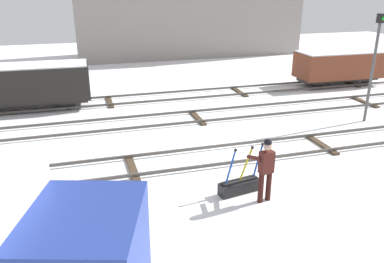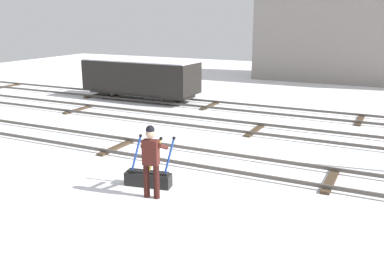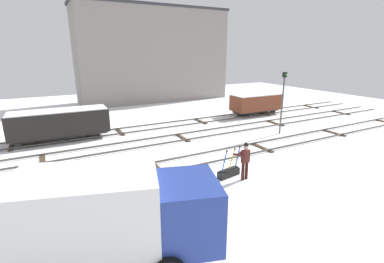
{
  "view_description": "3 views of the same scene",
  "coord_description": "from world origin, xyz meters",
  "px_view_note": "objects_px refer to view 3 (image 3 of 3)",
  "views": [
    {
      "loc": [
        -4.92,
        -11.65,
        5.69
      ],
      "look_at": [
        -1.43,
        0.21,
        1.0
      ],
      "focal_mm": 36.9,
      "sensor_mm": 36.0,
      "label": 1
    },
    {
      "loc": [
        4.97,
        -11.52,
        4.37
      ],
      "look_at": [
        -0.84,
        0.32,
        0.83
      ],
      "focal_mm": 40.42,
      "sensor_mm": 36.0,
      "label": 2
    },
    {
      "loc": [
        -8.3,
        -12.6,
        5.92
      ],
      "look_at": [
        -0.13,
        2.61,
        0.94
      ],
      "focal_mm": 26.01,
      "sensor_mm": 36.0,
      "label": 3
    }
  ],
  "objects_px": {
    "signal_post": "(283,98)",
    "switch_lever_frame": "(229,172)",
    "freight_car_far_end": "(60,123)",
    "rail_worker": "(245,159)",
    "delivery_truck": "(117,215)",
    "freight_car_mid_siding": "(256,103)"
  },
  "relations": [
    {
      "from": "rail_worker",
      "to": "delivery_truck",
      "type": "height_order",
      "value": "delivery_truck"
    },
    {
      "from": "signal_post",
      "to": "freight_car_mid_siding",
      "type": "bearing_deg",
      "value": 64.72
    },
    {
      "from": "signal_post",
      "to": "switch_lever_frame",
      "type": "bearing_deg",
      "value": -150.94
    },
    {
      "from": "delivery_truck",
      "to": "freight_car_far_end",
      "type": "bearing_deg",
      "value": 109.79
    },
    {
      "from": "signal_post",
      "to": "freight_car_far_end",
      "type": "xyz_separation_m",
      "value": [
        -14.47,
        5.93,
        -1.47
      ]
    },
    {
      "from": "freight_car_mid_siding",
      "to": "signal_post",
      "type": "bearing_deg",
      "value": -114.12
    },
    {
      "from": "rail_worker",
      "to": "switch_lever_frame",
      "type": "bearing_deg",
      "value": 118.23
    },
    {
      "from": "switch_lever_frame",
      "to": "freight_car_mid_siding",
      "type": "bearing_deg",
      "value": 34.09
    },
    {
      "from": "switch_lever_frame",
      "to": "freight_car_far_end",
      "type": "height_order",
      "value": "freight_car_far_end"
    },
    {
      "from": "rail_worker",
      "to": "freight_car_mid_siding",
      "type": "distance_m",
      "value": 14.74
    },
    {
      "from": "delivery_truck",
      "to": "signal_post",
      "type": "distance_m",
      "value": 15.85
    },
    {
      "from": "rail_worker",
      "to": "signal_post",
      "type": "distance_m",
      "value": 8.87
    },
    {
      "from": "freight_car_far_end",
      "to": "rail_worker",
      "type": "bearing_deg",
      "value": -54.8
    },
    {
      "from": "delivery_truck",
      "to": "signal_post",
      "type": "bearing_deg",
      "value": 45.96
    },
    {
      "from": "switch_lever_frame",
      "to": "freight_car_mid_siding",
      "type": "relative_size",
      "value": 0.28
    },
    {
      "from": "freight_car_far_end",
      "to": "delivery_truck",
      "type": "bearing_deg",
      "value": -86.1
    },
    {
      "from": "delivery_truck",
      "to": "freight_car_mid_siding",
      "type": "bearing_deg",
      "value": 56.31
    },
    {
      "from": "delivery_truck",
      "to": "freight_car_mid_siding",
      "type": "distance_m",
      "value": 21.47
    },
    {
      "from": "switch_lever_frame",
      "to": "freight_car_far_end",
      "type": "distance_m",
      "value": 12.29
    },
    {
      "from": "switch_lever_frame",
      "to": "freight_car_far_end",
      "type": "bearing_deg",
      "value": 113.45
    },
    {
      "from": "switch_lever_frame",
      "to": "delivery_truck",
      "type": "xyz_separation_m",
      "value": [
        -6.17,
        -3.32,
        1.37
      ]
    },
    {
      "from": "delivery_truck",
      "to": "freight_car_far_end",
      "type": "distance_m",
      "value": 13.54
    }
  ]
}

